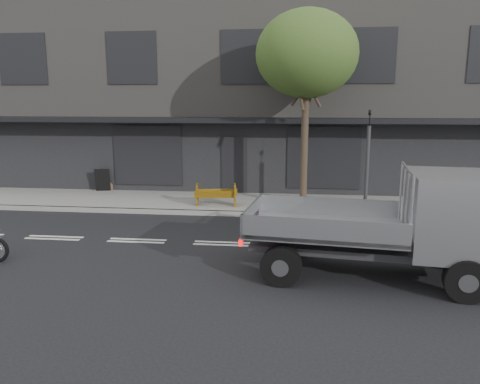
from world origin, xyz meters
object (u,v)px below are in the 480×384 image
object	(u,v)px
traffic_light_pole	(367,168)
construction_barrier	(215,195)
sandwich_board	(103,180)
street_tree	(307,54)
flatbed_ute	(432,218)

from	to	relation	value
traffic_light_pole	construction_barrier	bearing A→B (deg)	175.75
construction_barrier	sandwich_board	size ratio (longest dim) A/B	1.55
street_tree	flatbed_ute	bearing A→B (deg)	-68.13
street_tree	construction_barrier	bearing A→B (deg)	-171.12
traffic_light_pole	flatbed_ute	size ratio (longest dim) A/B	0.64
flatbed_ute	sandwich_board	distance (m)	13.34
street_tree	flatbed_ute	size ratio (longest dim) A/B	1.23
street_tree	traffic_light_pole	xyz separation A→B (m)	(2.00, -0.85, -3.63)
sandwich_board	construction_barrier	bearing A→B (deg)	-36.27
flatbed_ute	sandwich_board	size ratio (longest dim) A/B	5.94
flatbed_ute	sandwich_board	xyz separation A→B (m)	(-10.57, 8.09, -0.79)
traffic_light_pole	sandwich_board	size ratio (longest dim) A/B	3.78
traffic_light_pole	sandwich_board	xyz separation A→B (m)	(-10.04, 2.65, -1.04)
street_tree	sandwich_board	xyz separation A→B (m)	(-8.04, 1.80, -4.66)
street_tree	sandwich_board	distance (m)	9.47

